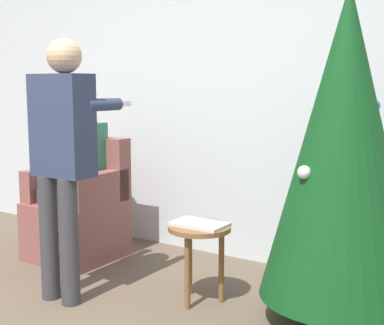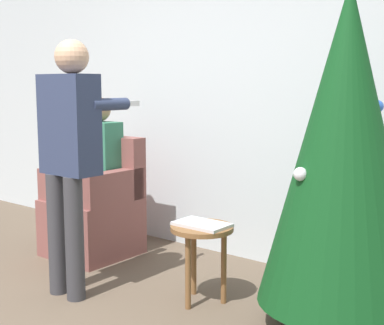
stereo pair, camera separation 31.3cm
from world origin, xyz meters
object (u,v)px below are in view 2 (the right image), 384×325
(person_seated, at_px, (92,169))
(side_stool, at_px, (202,239))
(armchair, at_px, (95,211))
(christmas_tree, at_px, (344,147))
(person_standing, at_px, (70,145))

(person_seated, distance_m, side_stool, 1.35)
(armchair, bearing_deg, christmas_tree, -2.63)
(side_stool, bearing_deg, armchair, 168.78)
(armchair, distance_m, side_stool, 1.32)
(armchair, relative_size, person_standing, 0.58)
(christmas_tree, height_order, side_stool, christmas_tree)
(person_standing, bearing_deg, armchair, 129.05)
(christmas_tree, bearing_deg, armchair, 177.37)
(side_stool, bearing_deg, person_standing, -151.17)
(person_seated, xyz_separation_m, side_stool, (1.30, -0.24, -0.29))
(armchair, height_order, person_seated, person_seated)
(christmas_tree, height_order, person_standing, christmas_tree)
(christmas_tree, relative_size, armchair, 2.01)
(armchair, relative_size, person_seated, 0.75)
(christmas_tree, xyz_separation_m, side_stool, (-0.84, -0.16, -0.63))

